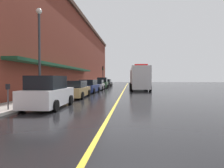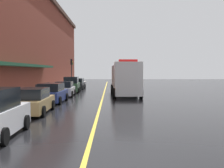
{
  "view_description": "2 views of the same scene",
  "coord_description": "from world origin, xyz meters",
  "px_view_note": "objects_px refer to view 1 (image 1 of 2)",
  "views": [
    {
      "loc": [
        0.99,
        -6.93,
        1.78
      ],
      "look_at": [
        -1.73,
        21.13,
        0.91
      ],
      "focal_mm": 30.82,
      "sensor_mm": 36.0,
      "label": 1
    },
    {
      "loc": [
        0.74,
        -6.67,
        2.59
      ],
      "look_at": [
        0.92,
        21.88,
        1.24
      ],
      "focal_mm": 44.34,
      "sensor_mm": 36.0,
      "label": 2
    }
  ],
  "objects_px": {
    "parked_car_3": "(98,85)",
    "parked_car_4": "(103,83)",
    "box_truck": "(139,78)",
    "traffic_light_near": "(103,72)",
    "parked_car_0": "(48,93)",
    "parking_meter_1": "(87,83)",
    "parked_car_1": "(76,90)",
    "parking_meter_2": "(79,84)",
    "parked_car_2": "(89,87)",
    "parking_meter_3": "(61,86)",
    "parked_car_5": "(107,83)",
    "street_lamp_left": "(39,44)",
    "parking_meter_0": "(8,92)"
  },
  "relations": [
    {
      "from": "box_truck",
      "to": "traffic_light_near",
      "type": "relative_size",
      "value": 2.18
    },
    {
      "from": "box_truck",
      "to": "parking_meter_3",
      "type": "relative_size",
      "value": 7.06
    },
    {
      "from": "parking_meter_3",
      "to": "traffic_light_near",
      "type": "height_order",
      "value": "traffic_light_near"
    },
    {
      "from": "parking_meter_3",
      "to": "traffic_light_near",
      "type": "relative_size",
      "value": 0.31
    },
    {
      "from": "box_truck",
      "to": "parking_meter_0",
      "type": "distance_m",
      "value": 21.44
    },
    {
      "from": "parked_car_2",
      "to": "street_lamp_left",
      "type": "distance_m",
      "value": 9.63
    },
    {
      "from": "parking_meter_0",
      "to": "parked_car_5",
      "type": "bearing_deg",
      "value": 87.36
    },
    {
      "from": "parking_meter_3",
      "to": "box_truck",
      "type": "bearing_deg",
      "value": 58.32
    },
    {
      "from": "parked_car_5",
      "to": "box_truck",
      "type": "height_order",
      "value": "box_truck"
    },
    {
      "from": "parked_car_2",
      "to": "parked_car_5",
      "type": "xyz_separation_m",
      "value": [
        0.06,
        16.74,
        -0.01
      ]
    },
    {
      "from": "parked_car_3",
      "to": "street_lamp_left",
      "type": "distance_m",
      "value": 15.01
    },
    {
      "from": "parking_meter_0",
      "to": "traffic_light_near",
      "type": "xyz_separation_m",
      "value": [
        0.06,
        34.05,
        2.1
      ]
    },
    {
      "from": "parked_car_3",
      "to": "parking_meter_2",
      "type": "distance_m",
      "value": 5.68
    },
    {
      "from": "box_truck",
      "to": "street_lamp_left",
      "type": "xyz_separation_m",
      "value": [
        -8.24,
        -15.28,
        2.65
      ]
    },
    {
      "from": "parked_car_1",
      "to": "parked_car_4",
      "type": "xyz_separation_m",
      "value": [
        0.03,
        16.57,
        0.14
      ]
    },
    {
      "from": "parked_car_2",
      "to": "box_truck",
      "type": "distance_m",
      "value": 9.17
    },
    {
      "from": "street_lamp_left",
      "to": "traffic_light_near",
      "type": "xyz_separation_m",
      "value": [
        0.66,
        29.3,
        -1.24
      ]
    },
    {
      "from": "parking_meter_2",
      "to": "parked_car_3",
      "type": "bearing_deg",
      "value": 75.66
    },
    {
      "from": "parked_car_3",
      "to": "parked_car_4",
      "type": "bearing_deg",
      "value": -1.24
    },
    {
      "from": "parking_meter_2",
      "to": "parking_meter_3",
      "type": "height_order",
      "value": "same"
    },
    {
      "from": "parked_car_2",
      "to": "parked_car_4",
      "type": "height_order",
      "value": "parked_car_4"
    },
    {
      "from": "parking_meter_2",
      "to": "street_lamp_left",
      "type": "xyz_separation_m",
      "value": [
        -0.6,
        -8.92,
        3.34
      ]
    },
    {
      "from": "parked_car_4",
      "to": "street_lamp_left",
      "type": "distance_m",
      "value": 19.95
    },
    {
      "from": "parking_meter_1",
      "to": "parking_meter_3",
      "type": "height_order",
      "value": "same"
    },
    {
      "from": "parked_car_0",
      "to": "parking_meter_1",
      "type": "height_order",
      "value": "parked_car_0"
    },
    {
      "from": "parked_car_2",
      "to": "parking_meter_3",
      "type": "relative_size",
      "value": 3.58
    },
    {
      "from": "parked_car_3",
      "to": "traffic_light_near",
      "type": "height_order",
      "value": "traffic_light_near"
    },
    {
      "from": "parked_car_5",
      "to": "parking_meter_3",
      "type": "distance_m",
      "value": 22.6
    },
    {
      "from": "traffic_light_near",
      "to": "parked_car_4",
      "type": "bearing_deg",
      "value": -82.25
    },
    {
      "from": "parked_car_0",
      "to": "parking_meter_1",
      "type": "xyz_separation_m",
      "value": [
        -1.45,
        16.57,
        0.17
      ]
    },
    {
      "from": "parked_car_0",
      "to": "parked_car_3",
      "type": "xyz_separation_m",
      "value": [
        -0.04,
        17.52,
        -0.16
      ]
    },
    {
      "from": "parking_meter_2",
      "to": "parking_meter_3",
      "type": "xyz_separation_m",
      "value": [
        0.0,
        -6.03,
        0.0
      ]
    },
    {
      "from": "parking_meter_2",
      "to": "street_lamp_left",
      "type": "height_order",
      "value": "street_lamp_left"
    },
    {
      "from": "parked_car_5",
      "to": "traffic_light_near",
      "type": "bearing_deg",
      "value": 19.39
    },
    {
      "from": "box_truck",
      "to": "parking_meter_2",
      "type": "distance_m",
      "value": 9.96
    },
    {
      "from": "parked_car_1",
      "to": "parking_meter_2",
      "type": "relative_size",
      "value": 3.64
    },
    {
      "from": "parking_meter_3",
      "to": "street_lamp_left",
      "type": "bearing_deg",
      "value": -101.74
    },
    {
      "from": "parked_car_1",
      "to": "parked_car_5",
      "type": "relative_size",
      "value": 1.0
    },
    {
      "from": "street_lamp_left",
      "to": "parked_car_3",
      "type": "bearing_deg",
      "value": 82.08
    },
    {
      "from": "parked_car_1",
      "to": "parked_car_4",
      "type": "relative_size",
      "value": 1.15
    },
    {
      "from": "parked_car_3",
      "to": "parking_meter_1",
      "type": "bearing_deg",
      "value": 122.88
    },
    {
      "from": "traffic_light_near",
      "to": "parking_meter_0",
      "type": "bearing_deg",
      "value": -90.1
    },
    {
      "from": "parked_car_4",
      "to": "parking_meter_2",
      "type": "distance_m",
      "value": 10.71
    },
    {
      "from": "parked_car_4",
      "to": "traffic_light_near",
      "type": "height_order",
      "value": "traffic_light_near"
    },
    {
      "from": "parking_meter_3",
      "to": "parked_car_4",
      "type": "bearing_deg",
      "value": 85.22
    },
    {
      "from": "parked_car_1",
      "to": "parked_car_3",
      "type": "xyz_separation_m",
      "value": [
        0.04,
        11.45,
        -0.01
      ]
    },
    {
      "from": "parked_car_2",
      "to": "box_truck",
      "type": "height_order",
      "value": "box_truck"
    },
    {
      "from": "parking_meter_0",
      "to": "street_lamp_left",
      "type": "xyz_separation_m",
      "value": [
        -0.6,
        4.74,
        3.34
      ]
    },
    {
      "from": "parked_car_3",
      "to": "parked_car_5",
      "type": "relative_size",
      "value": 0.88
    },
    {
      "from": "parked_car_5",
      "to": "parking_meter_3",
      "type": "height_order",
      "value": "parked_car_5"
    }
  ]
}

